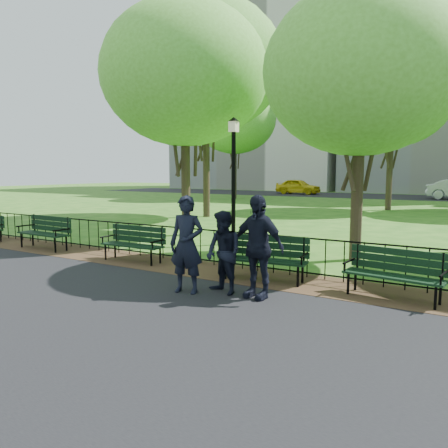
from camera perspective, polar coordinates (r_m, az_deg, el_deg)
The scene contains 20 objects.
ground at distance 8.44m, azimuth -0.53°, elevation -9.05°, with size 120.00×120.00×0.00m, color #275E18.
asphalt_path at distance 5.98m, azimuth -18.61°, elevation -16.25°, with size 60.00×9.20×0.01m, color black.
dirt_strip at distance 9.70m, azimuth 4.15°, elevation -6.85°, with size 60.00×1.60×0.01m, color #3A2D18.
far_street at distance 42.19m, azimuth 25.26°, elevation 3.13°, with size 70.00×9.00×0.01m, color black.
iron_fence at distance 10.04m, azimuth 5.46°, elevation -3.56°, with size 24.06×0.06×1.00m.
apartment_west at distance 61.79m, azimuth 5.66°, elevation 16.85°, with size 22.00×15.00×26.00m, color silver.
park_bench_main at distance 9.32m, azimuth 3.25°, elevation -3.44°, with size 1.91×0.77×1.04m.
park_bench_left_a at distance 11.45m, azimuth -11.59°, elevation -2.02°, with size 1.77×0.58×0.99m.
park_bench_left_b at distance 14.04m, azimuth -22.21°, elevation -0.58°, with size 1.90×0.65×1.07m.
park_bench_right_a at distance 8.53m, azimuth 21.44°, elevation -5.43°, with size 1.80×0.76×0.99m.
lamppost at distance 13.77m, azimuth 1.25°, elevation 6.29°, with size 0.36×0.36×3.98m.
tree_near_w at distance 16.18m, azimuth -5.16°, elevation 18.88°, with size 5.87×5.87×8.18m.
tree_near_e at distance 12.06m, azimuth 17.53°, elevation 18.46°, with size 4.96×4.96×6.91m.
tree_mid_w at distance 22.81m, azimuth -2.39°, elevation 19.95°, with size 7.71×7.71×10.74m.
tree_far_c at distance 28.15m, azimuth 21.20°, elevation 15.18°, with size 6.80×6.80×9.48m.
tree_far_w at distance 37.33m, azimuth 1.44°, elevation 13.60°, with size 6.88×6.88×9.59m.
person_left at distance 8.30m, azimuth -4.90°, elevation -2.67°, with size 0.68×0.44×1.86m, color black.
person_mid at distance 8.21m, azimuth -0.04°, elevation -3.76°, with size 0.77×0.40×1.58m, color black.
person_right at distance 7.95m, azimuth 4.35°, elevation -2.95°, with size 1.11×0.45×1.89m, color black.
taxi at distance 44.77m, azimuth 9.65°, elevation 4.86°, with size 1.80×4.48×1.53m, color gold.
Camera 1 is at (4.25, -6.91, 2.32)m, focal length 35.00 mm.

